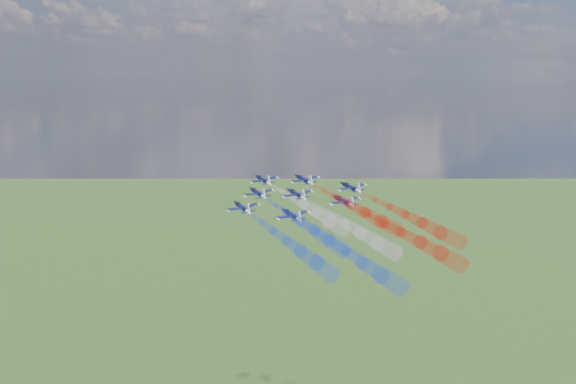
# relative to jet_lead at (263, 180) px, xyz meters

# --- Properties ---
(jet_lead) EXTENTS (14.32, 14.94, 5.24)m
(jet_lead) POSITION_rel_jet_lead_xyz_m (0.00, 0.00, 0.00)
(jet_lead) COLOR black
(trail_lead) EXTENTS (28.57, 34.30, 8.80)m
(trail_lead) POSITION_rel_jet_lead_xyz_m (15.96, -19.57, -2.90)
(trail_lead) COLOR white
(jet_inner_left) EXTENTS (14.32, 14.94, 5.24)m
(jet_inner_left) POSITION_rel_jet_lead_xyz_m (1.60, -12.79, -1.54)
(jet_inner_left) COLOR black
(trail_inner_left) EXTENTS (28.57, 34.30, 8.80)m
(trail_inner_left) POSITION_rel_jet_lead_xyz_m (17.56, -32.36, -4.44)
(trail_inner_left) COLOR blue
(jet_inner_right) EXTENTS (14.32, 14.94, 5.24)m
(jet_inner_right) POSITION_rel_jet_lead_xyz_m (12.73, -1.49, 0.77)
(jet_inner_right) COLOR black
(trail_inner_right) EXTENTS (28.57, 34.30, 8.80)m
(trail_inner_right) POSITION_rel_jet_lead_xyz_m (28.69, -21.06, -2.13)
(trail_inner_right) COLOR red
(jet_outer_left) EXTENTS (14.32, 14.94, 5.24)m
(jet_outer_left) POSITION_rel_jet_lead_xyz_m (0.76, -25.84, -2.97)
(jet_outer_left) COLOR black
(trail_outer_left) EXTENTS (28.57, 34.30, 8.80)m
(trail_outer_left) POSITION_rel_jet_lead_xyz_m (16.72, -45.41, -5.87)
(trail_outer_left) COLOR blue
(jet_center_third) EXTENTS (14.32, 14.94, 5.24)m
(jet_center_third) POSITION_rel_jet_lead_xyz_m (12.95, -14.07, -1.15)
(jet_center_third) COLOR black
(trail_center_third) EXTENTS (28.57, 34.30, 8.80)m
(trail_center_third) POSITION_rel_jet_lead_xyz_m (28.91, -33.63, -4.05)
(trail_center_third) COLOR white
(jet_outer_right) EXTENTS (14.32, 14.94, 5.24)m
(jet_outer_right) POSITION_rel_jet_lead_xyz_m (26.94, -4.94, -0.38)
(jet_outer_right) COLOR black
(trail_outer_right) EXTENTS (28.57, 34.30, 8.80)m
(trail_outer_right) POSITION_rel_jet_lead_xyz_m (42.90, -24.50, -3.28)
(trail_outer_right) COLOR red
(jet_rear_left) EXTENTS (14.32, 14.94, 5.24)m
(jet_rear_left) POSITION_rel_jet_lead_xyz_m (14.65, -28.84, -3.74)
(jet_rear_left) COLOR black
(trail_rear_left) EXTENTS (28.57, 34.30, 8.80)m
(trail_rear_left) POSITION_rel_jet_lead_xyz_m (30.61, -48.40, -6.64)
(trail_rear_left) COLOR blue
(jet_rear_right) EXTENTS (14.32, 14.94, 5.24)m
(jet_rear_right) POSITION_rel_jet_lead_xyz_m (26.42, -17.60, -1.84)
(jet_rear_right) COLOR black
(trail_rear_right) EXTENTS (28.57, 34.30, 8.80)m
(trail_rear_right) POSITION_rel_jet_lead_xyz_m (42.38, -37.17, -4.74)
(trail_rear_right) COLOR red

